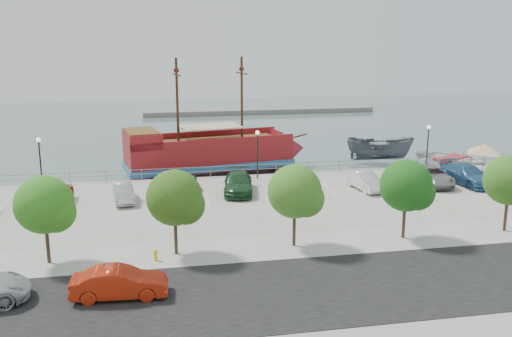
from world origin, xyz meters
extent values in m
plane|color=#445754|center=(0.00, 0.00, -1.00)|extent=(160.00, 160.00, 0.00)
cube|color=black|center=(0.00, -16.00, 0.01)|extent=(100.00, 8.00, 0.04)
cube|color=#A6A39E|center=(0.00, -10.00, 0.01)|extent=(100.00, 4.00, 0.05)
cylinder|color=gray|center=(0.00, 7.80, 0.95)|extent=(50.00, 0.06, 0.06)
cylinder|color=gray|center=(0.00, 7.80, 0.55)|extent=(50.00, 0.06, 0.06)
cube|color=gray|center=(10.00, 55.00, -0.60)|extent=(40.00, 3.00, 0.80)
cube|color=maroon|center=(-3.53, 13.32, 0.88)|extent=(16.47, 7.64, 2.57)
cube|color=#286AA2|center=(-3.53, 13.32, 0.04)|extent=(16.81, 7.99, 0.59)
cone|color=maroon|center=(5.05, 14.85, 0.88)|extent=(3.95, 5.23, 4.75)
cube|color=maroon|center=(-9.87, 12.20, 2.86)|extent=(3.79, 5.39, 1.39)
cube|color=brown|center=(-9.87, 12.20, 3.60)|extent=(3.53, 4.97, 0.12)
cube|color=brown|center=(-3.05, 13.41, 2.22)|extent=(13.44, 6.54, 0.15)
cube|color=maroon|center=(-3.95, 15.66, 2.52)|extent=(15.64, 2.96, 0.69)
cube|color=maroon|center=(-3.12, 10.98, 2.52)|extent=(15.64, 2.96, 0.69)
cylinder|color=#382111|center=(-0.12, 13.93, 6.23)|extent=(0.28, 0.28, 8.12)
cylinder|color=#382111|center=(-6.46, 12.81, 6.23)|extent=(0.28, 0.28, 8.12)
cylinder|color=#382111|center=(-0.12, 13.93, 8.70)|extent=(0.66, 2.95, 0.14)
cylinder|color=#382111|center=(-6.46, 12.81, 8.70)|extent=(0.66, 2.95, 0.14)
cube|color=beige|center=(-3.34, 13.36, 3.65)|extent=(6.31, 4.71, 0.12)
cylinder|color=#382111|center=(5.73, 14.97, 2.07)|extent=(2.46, 0.59, 0.59)
imported|color=#4C555D|center=(14.59, 14.08, 0.34)|extent=(7.36, 5.24, 2.67)
imported|color=white|center=(20.95, 10.61, -0.22)|extent=(8.19, 9.11, 1.55)
cube|color=gray|center=(-14.15, 9.20, -0.79)|extent=(7.48, 4.16, 0.41)
cube|color=slate|center=(8.13, 9.20, -0.80)|extent=(7.45, 4.08, 0.41)
cube|color=gray|center=(14.70, 9.20, -0.78)|extent=(7.90, 3.28, 0.44)
cylinder|color=slate|center=(18.87, 5.05, 1.00)|extent=(0.08, 0.08, 2.01)
cylinder|color=slate|center=(21.17, 5.64, 1.00)|extent=(0.08, 0.08, 2.01)
cylinder|color=slate|center=(19.46, 2.76, 1.00)|extent=(0.08, 0.08, 2.01)
cylinder|color=slate|center=(21.76, 3.34, 1.00)|extent=(0.08, 0.08, 2.01)
pyramid|color=white|center=(20.31, 4.20, 2.78)|extent=(4.66, 4.66, 0.82)
imported|color=#B3240E|center=(-10.96, -15.07, 0.76)|extent=(4.67, 1.85, 1.51)
cylinder|color=#ECD700|center=(-9.19, -10.80, 0.27)|extent=(0.21, 0.21, 0.54)
sphere|color=#ECD700|center=(-9.19, -10.80, 0.55)|extent=(0.23, 0.23, 0.23)
cylinder|color=black|center=(-18.00, 6.50, 2.00)|extent=(0.12, 0.12, 4.00)
sphere|color=#FFF2CC|center=(-18.00, 6.50, 4.10)|extent=(0.36, 0.36, 0.36)
cylinder|color=black|center=(0.00, 6.50, 2.00)|extent=(0.12, 0.12, 4.00)
sphere|color=#FFF2CC|center=(0.00, 6.50, 4.10)|extent=(0.36, 0.36, 0.36)
cylinder|color=black|center=(16.00, 6.50, 2.00)|extent=(0.12, 0.12, 4.00)
sphere|color=#FFF2CC|center=(16.00, 6.50, 4.10)|extent=(0.36, 0.36, 0.36)
cylinder|color=#473321|center=(-15.00, -10.00, 1.10)|extent=(0.20, 0.20, 2.20)
sphere|color=#2C6C19|center=(-15.00, -10.00, 3.40)|extent=(3.20, 3.20, 3.20)
sphere|color=#2C6C19|center=(-14.40, -10.30, 3.00)|extent=(2.20, 2.20, 2.20)
cylinder|color=#473321|center=(-8.00, -10.00, 1.10)|extent=(0.20, 0.20, 2.20)
sphere|color=#2D5215|center=(-8.00, -10.00, 3.40)|extent=(3.20, 3.20, 3.20)
sphere|color=#2D5215|center=(-7.40, -10.30, 3.00)|extent=(2.20, 2.20, 2.20)
cylinder|color=#473321|center=(-1.00, -10.00, 1.10)|extent=(0.20, 0.20, 2.20)
sphere|color=#36691F|center=(-1.00, -10.00, 3.40)|extent=(3.20, 3.20, 3.20)
sphere|color=#36691F|center=(-0.40, -10.30, 3.00)|extent=(2.20, 2.20, 2.20)
cylinder|color=#473321|center=(6.00, -10.00, 1.10)|extent=(0.20, 0.20, 2.20)
sphere|color=#1A4F15|center=(6.00, -10.00, 3.40)|extent=(3.20, 3.20, 3.20)
sphere|color=#1A4F15|center=(6.60, -10.30, 3.00)|extent=(2.20, 2.20, 2.20)
cylinder|color=#473321|center=(13.00, -10.00, 1.10)|extent=(0.20, 0.20, 2.20)
sphere|color=#305E19|center=(13.00, -10.00, 3.40)|extent=(3.20, 3.20, 3.20)
imported|color=#B4191A|center=(-16.06, 1.77, 0.70)|extent=(2.02, 4.25, 1.40)
imported|color=#B4B4B4|center=(-11.34, 1.52, 0.68)|extent=(1.97, 4.31, 1.37)
imported|color=navy|center=(-7.13, 2.30, 0.76)|extent=(3.43, 5.82, 1.52)
imported|color=#204A26|center=(-2.39, 2.35, 0.80)|extent=(3.09, 5.77, 1.59)
imported|color=black|center=(2.46, 1.36, 0.73)|extent=(2.24, 4.48, 1.47)
imported|color=silver|center=(7.94, 1.29, 0.72)|extent=(2.16, 4.56, 1.44)
imported|color=gray|center=(14.10, 1.78, 0.76)|extent=(3.22, 5.75, 1.52)
imported|color=#2C5D84|center=(17.04, 1.34, 0.83)|extent=(3.04, 5.96, 1.65)
camera|label=1|loc=(-9.33, -41.18, 12.37)|focal=40.00mm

